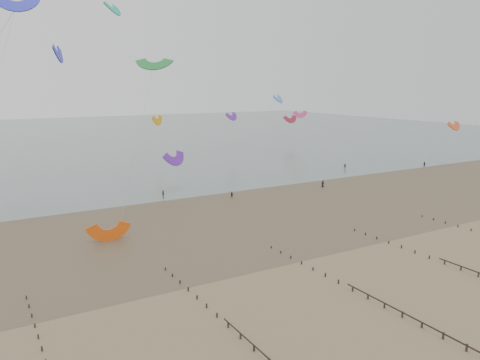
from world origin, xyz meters
The scene contains 6 objects.
ground centered at (0.00, 0.00, 0.00)m, with size 500.00×500.00×0.00m, color brown.
sea_and_shore centered at (-4.08, 34.40, 0.01)m, with size 500.00×665.00×0.03m.
groynes centered at (4.00, -19.05, 0.47)m, with size 72.16×50.16×1.00m.
kitesurfers centered at (19.28, 48.30, 0.84)m, with size 139.74×29.03×1.87m.
grounded_kite centered at (-17.45, 28.69, 0.00)m, with size 6.19×3.24×4.72m, color #E5510E, non-canonical shape.
kites_airborne centered at (-23.69, 91.98, 20.29)m, with size 210.42×109.41×42.71m.
Camera 1 is at (-36.14, -46.94, 25.65)m, focal length 35.00 mm.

